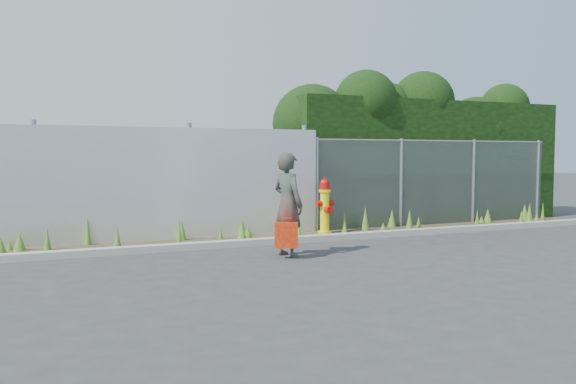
# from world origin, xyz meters

# --- Properties ---
(ground) EXTENTS (80.00, 80.00, 0.00)m
(ground) POSITION_xyz_m (0.00, 0.00, 0.00)
(ground) COLOR #323234
(ground) RESTS_ON ground
(curb) EXTENTS (16.00, 0.22, 0.12)m
(curb) POSITION_xyz_m (0.00, 1.80, 0.06)
(curb) COLOR #9B968C
(curb) RESTS_ON ground
(weed_strip) EXTENTS (16.00, 1.27, 0.54)m
(weed_strip) POSITION_xyz_m (-0.31, 2.49, 0.12)
(weed_strip) COLOR #3F3524
(weed_strip) RESTS_ON ground
(corrugated_fence) EXTENTS (8.50, 0.21, 2.30)m
(corrugated_fence) POSITION_xyz_m (-3.25, 3.01, 1.10)
(corrugated_fence) COLOR silver
(corrugated_fence) RESTS_ON ground
(chainlink_fence) EXTENTS (6.50, 0.07, 2.05)m
(chainlink_fence) POSITION_xyz_m (4.25, 3.00, 1.03)
(chainlink_fence) COLOR gray
(chainlink_fence) RESTS_ON ground
(hedge) EXTENTS (7.65, 2.09, 3.77)m
(hedge) POSITION_xyz_m (4.26, 4.03, 2.00)
(hedge) COLOR black
(hedge) RESTS_ON ground
(fire_hydrant) EXTENTS (0.40, 0.36, 1.19)m
(fire_hydrant) POSITION_xyz_m (1.06, 2.63, 0.58)
(fire_hydrant) COLOR yellow
(fire_hydrant) RESTS_ON ground
(woman) EXTENTS (0.58, 0.72, 1.71)m
(woman) POSITION_xyz_m (-0.66, 0.55, 0.86)
(woman) COLOR #0E594C
(woman) RESTS_ON ground
(red_tote_bag) EXTENTS (0.37, 0.14, 0.48)m
(red_tote_bag) POSITION_xyz_m (-0.78, 0.31, 0.39)
(red_tote_bag) COLOR #A40C09
(black_shoulder_bag) EXTENTS (0.25, 0.10, 0.19)m
(black_shoulder_bag) POSITION_xyz_m (-0.60, 0.65, 1.10)
(black_shoulder_bag) COLOR black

